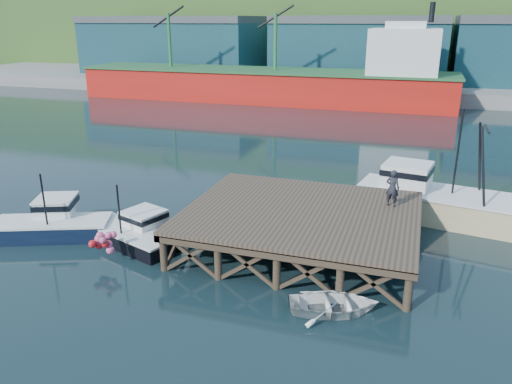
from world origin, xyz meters
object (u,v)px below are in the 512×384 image
at_px(boat_navy, 53,222).
at_px(boat_black, 134,232).
at_px(dockworker, 392,188).
at_px(dinghy, 334,304).
at_px(trawler, 439,197).

relative_size(boat_navy, boat_black, 1.09).
bearing_deg(boat_navy, dockworker, -6.37).
xyz_separation_m(boat_black, dockworker, (13.19, 4.51, 2.47)).
bearing_deg(boat_black, dinghy, 2.99).
xyz_separation_m(boat_navy, dinghy, (16.42, -2.87, -0.40)).
distance_m(boat_navy, boat_black, 4.87).
bearing_deg(boat_black, dockworker, 38.21).
relative_size(boat_black, dinghy, 1.63).
relative_size(dinghy, dockworker, 1.87).
bearing_deg(trawler, dinghy, -99.07).
xyz_separation_m(boat_black, trawler, (15.81, 8.90, 0.75)).
relative_size(boat_navy, trawler, 0.63).
distance_m(boat_navy, trawler, 22.71).
relative_size(trawler, dockworker, 5.31).
bearing_deg(boat_black, boat_navy, -154.40).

